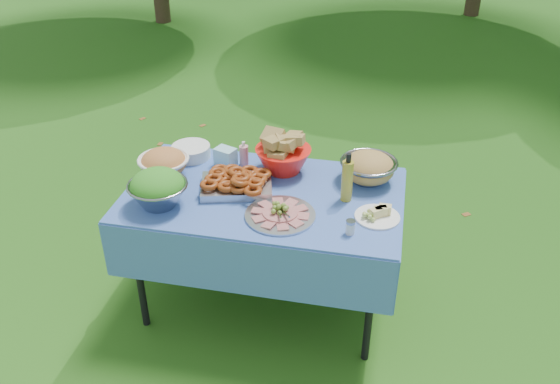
# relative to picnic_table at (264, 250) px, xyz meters

# --- Properties ---
(ground) EXTENTS (80.00, 80.00, 0.00)m
(ground) POSITION_rel_picnic_table_xyz_m (0.00, 0.00, -0.38)
(ground) COLOR #0D3409
(ground) RESTS_ON ground
(picnic_table) EXTENTS (1.46, 0.86, 0.76)m
(picnic_table) POSITION_rel_picnic_table_xyz_m (0.00, 0.00, 0.00)
(picnic_table) COLOR #77ABE5
(picnic_table) RESTS_ON ground
(salad_bowl) EXTENTS (0.40, 0.40, 0.20)m
(salad_bowl) POSITION_rel_picnic_table_xyz_m (-0.49, -0.22, 0.48)
(salad_bowl) COLOR gray
(salad_bowl) RESTS_ON picnic_table
(pasta_bowl_white) EXTENTS (0.37, 0.37, 0.16)m
(pasta_bowl_white) POSITION_rel_picnic_table_xyz_m (-0.58, 0.08, 0.46)
(pasta_bowl_white) COLOR white
(pasta_bowl_white) RESTS_ON picnic_table
(plate_stack) EXTENTS (0.29, 0.29, 0.07)m
(plate_stack) POSITION_rel_picnic_table_xyz_m (-0.51, 0.31, 0.42)
(plate_stack) COLOR white
(plate_stack) RESTS_ON picnic_table
(wipes_box) EXTENTS (0.14, 0.12, 0.10)m
(wipes_box) POSITION_rel_picnic_table_xyz_m (-0.28, 0.26, 0.43)
(wipes_box) COLOR #A2E5F8
(wipes_box) RESTS_ON picnic_table
(sanitizer_bottle) EXTENTS (0.06, 0.06, 0.15)m
(sanitizer_bottle) POSITION_rel_picnic_table_xyz_m (-0.18, 0.28, 0.45)
(sanitizer_bottle) COLOR pink
(sanitizer_bottle) RESTS_ON picnic_table
(bread_bowl) EXTENTS (0.40, 0.40, 0.21)m
(bread_bowl) POSITION_rel_picnic_table_xyz_m (0.05, 0.26, 0.49)
(bread_bowl) COLOR red
(bread_bowl) RESTS_ON picnic_table
(pasta_bowl_steel) EXTENTS (0.37, 0.37, 0.16)m
(pasta_bowl_steel) POSITION_rel_picnic_table_xyz_m (0.53, 0.25, 0.46)
(pasta_bowl_steel) COLOR gray
(pasta_bowl_steel) RESTS_ON picnic_table
(fried_tray) EXTENTS (0.43, 0.35, 0.09)m
(fried_tray) POSITION_rel_picnic_table_xyz_m (-0.15, 0.01, 0.42)
(fried_tray) COLOR #B2B2B7
(fried_tray) RESTS_ON picnic_table
(charcuterie_platter) EXTENTS (0.40, 0.40, 0.08)m
(charcuterie_platter) POSITION_rel_picnic_table_xyz_m (0.13, -0.19, 0.42)
(charcuterie_platter) COLOR #B7B9BF
(charcuterie_platter) RESTS_ON picnic_table
(oil_bottle) EXTENTS (0.07, 0.07, 0.27)m
(oil_bottle) POSITION_rel_picnic_table_xyz_m (0.44, 0.03, 0.52)
(oil_bottle) COLOR #AB9C2A
(oil_bottle) RESTS_ON picnic_table
(cheese_plate) EXTENTS (0.29, 0.29, 0.06)m
(cheese_plate) POSITION_rel_picnic_table_xyz_m (0.61, -0.11, 0.41)
(cheese_plate) COLOR white
(cheese_plate) RESTS_ON picnic_table
(shaker) EXTENTS (0.05, 0.05, 0.07)m
(shaker) POSITION_rel_picnic_table_xyz_m (0.49, -0.27, 0.42)
(shaker) COLOR silver
(shaker) RESTS_ON picnic_table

